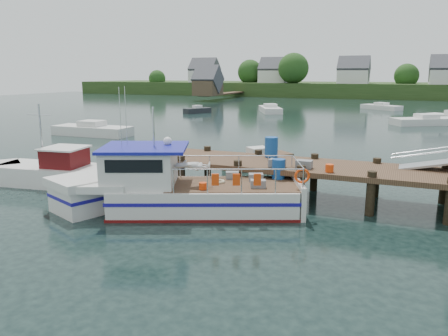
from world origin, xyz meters
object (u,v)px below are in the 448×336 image
at_px(moored_rowboat, 258,160).
at_px(moored_c, 426,121).
at_px(moored_a, 92,130).
at_px(work_boat, 51,172).
at_px(lobster_boat, 173,189).
at_px(moored_e, 197,110).
at_px(moored_far, 381,107).
at_px(dock, 436,151).
at_px(moored_d, 270,109).

distance_m(moored_rowboat, moored_c, 26.59).
bearing_deg(moored_a, moored_rowboat, -3.27).
height_order(work_boat, moored_c, work_boat).
bearing_deg(work_boat, moored_rowboat, 35.71).
bearing_deg(work_boat, lobster_boat, -18.74).
distance_m(lobster_boat, moored_a, 21.75).
bearing_deg(lobster_boat, moored_e, 91.92).
distance_m(lobster_boat, moored_far, 51.58).
bearing_deg(moored_rowboat, moored_e, 103.50).
distance_m(dock, lobster_boat, 9.47).
distance_m(dock, moored_d, 41.41).
height_order(lobster_boat, moored_e, lobster_boat).
height_order(moored_a, moored_e, moored_a).
bearing_deg(work_boat, moored_d, 84.66).
distance_m(dock, work_boat, 15.94).
bearing_deg(moored_rowboat, dock, -49.13).
distance_m(moored_far, moored_c, 18.63).
bearing_deg(moored_c, moored_a, -165.80).
xyz_separation_m(dock, moored_c, (0.82, 29.94, -1.85)).
bearing_deg(dock, moored_d, 114.68).
height_order(work_boat, moored_far, work_boat).
bearing_deg(work_boat, moored_a, 115.11).
bearing_deg(moored_e, moored_far, 53.10).
xyz_separation_m(lobster_boat, moored_a, (-15.77, 14.98, -0.37)).
height_order(moored_rowboat, moored_a, moored_a).
bearing_deg(lobster_boat, moored_far, 62.35).
xyz_separation_m(dock, moored_far, (-4.30, 47.85, -1.88)).
height_order(lobster_boat, moored_c, lobster_boat).
xyz_separation_m(dock, moored_rowboat, (-8.20, 4.92, -1.84)).
height_order(dock, moored_d, dock).
bearing_deg(lobster_boat, moored_d, 79.03).
bearing_deg(moored_far, dock, -65.63).
xyz_separation_m(dock, work_boat, (-15.70, -2.15, -1.67)).
height_order(dock, moored_e, dock).
relative_size(lobster_boat, moored_e, 2.41).
xyz_separation_m(moored_c, moored_d, (-18.10, 7.65, 0.02)).
distance_m(moored_far, moored_e, 25.88).
height_order(work_boat, moored_a, work_boat).
bearing_deg(moored_rowboat, lobster_boat, -111.29).
bearing_deg(moored_c, moored_d, 135.06).
xyz_separation_m(moored_rowboat, moored_far, (3.90, 42.92, -0.04)).
distance_m(dock, moored_a, 27.04).
bearing_deg(work_boat, moored_e, 97.93).
relative_size(dock, work_boat, 2.40).
xyz_separation_m(moored_rowboat, moored_c, (9.02, 25.01, -0.01)).
xyz_separation_m(moored_a, moored_c, (25.25, 18.50, -0.05)).
bearing_deg(dock, moored_a, 154.91).
relative_size(work_boat, moored_d, 1.03).
xyz_separation_m(lobster_boat, moored_rowboat, (0.47, 8.46, -0.42)).
xyz_separation_m(moored_far, moored_e, (-21.16, -14.91, 0.01)).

